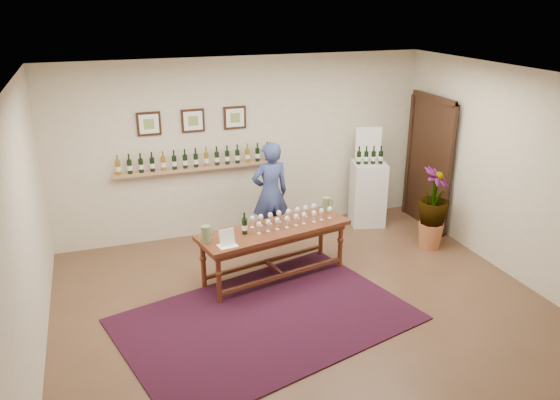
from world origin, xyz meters
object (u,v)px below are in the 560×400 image
object	(u,v)px
display_pedestal	(368,193)
person	(270,193)
tasting_table	(274,235)
potted_plant	(433,208)

from	to	relation	value
display_pedestal	person	world-z (taller)	person
display_pedestal	person	xyz separation A→B (m)	(-1.78, -0.18, 0.27)
tasting_table	person	distance (m)	1.17
tasting_table	person	size ratio (longest dim) A/B	1.34
display_pedestal	person	distance (m)	1.81
potted_plant	display_pedestal	bearing A→B (deg)	111.29
tasting_table	potted_plant	distance (m)	2.56
potted_plant	person	bearing A→B (deg)	155.90
display_pedestal	tasting_table	bearing A→B (deg)	-148.24
potted_plant	person	world-z (taller)	person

